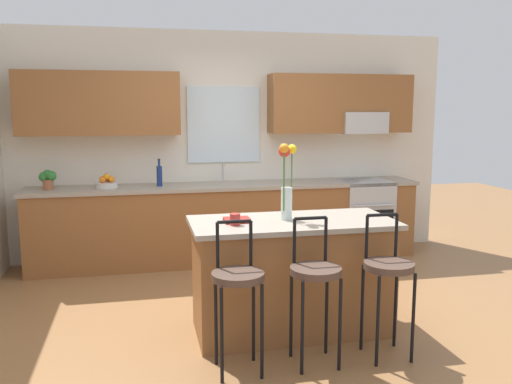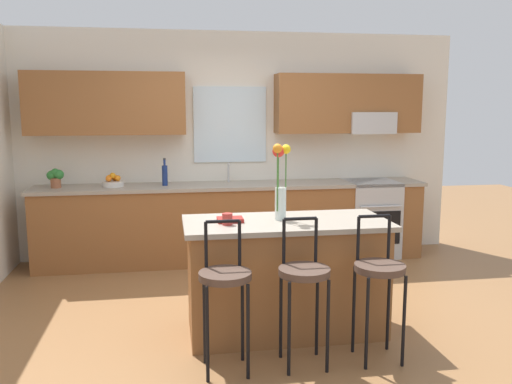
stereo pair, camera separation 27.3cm
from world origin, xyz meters
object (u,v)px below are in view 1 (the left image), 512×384
at_px(bar_stool_middle, 315,277).
at_px(fruit_bowl_oranges, 107,183).
at_px(bar_stool_far, 388,272).
at_px(flower_vase, 286,180).
at_px(oven_range, 363,217).
at_px(bottle_olive_oil, 159,175).
at_px(mug_ceramic, 235,219).
at_px(kitchen_island, 292,275).
at_px(cookbook, 237,220).
at_px(bar_stool_near, 238,283).
at_px(potted_plant_small, 48,178).

height_order(bar_stool_middle, fruit_bowl_oranges, fruit_bowl_oranges).
distance_m(bar_stool_far, flower_vase, 1.05).
bearing_deg(flower_vase, fruit_bowl_oranges, 125.61).
height_order(oven_range, bottle_olive_oil, bottle_olive_oil).
relative_size(bar_stool_far, fruit_bowl_oranges, 4.34).
height_order(bar_stool_middle, mug_ceramic, bar_stool_middle).
distance_m(kitchen_island, bar_stool_middle, 0.61).
bearing_deg(flower_vase, kitchen_island, -40.16).
height_order(kitchen_island, cookbook, cookbook).
bearing_deg(mug_ceramic, bar_stool_middle, -46.54).
distance_m(oven_range, flower_vase, 2.70).
xyz_separation_m(bar_stool_near, flower_vase, (0.51, 0.62, 0.61)).
relative_size(oven_range, bottle_olive_oil, 2.94).
xyz_separation_m(bar_stool_near, potted_plant_small, (-1.60, 2.71, 0.41)).
distance_m(bar_stool_near, cookbook, 0.69).
xyz_separation_m(bar_stool_middle, fruit_bowl_oranges, (-1.54, 2.71, 0.34)).
relative_size(bar_stool_near, potted_plant_small, 4.79).
xyz_separation_m(kitchen_island, potted_plant_small, (-2.15, 2.12, 0.58)).
distance_m(flower_vase, mug_ceramic, 0.53).
height_order(oven_range, cookbook, cookbook).
distance_m(bar_stool_near, flower_vase, 1.01).
bearing_deg(bar_stool_far, bottle_olive_oil, 119.06).
bearing_deg(kitchen_island, bar_stool_near, -133.01).
bearing_deg(flower_vase, mug_ceramic, -164.45).
height_order(oven_range, mug_ceramic, mug_ceramic).
bearing_deg(bar_stool_near, potted_plant_small, 120.63).
distance_m(bar_stool_near, bottle_olive_oil, 2.77).
distance_m(bar_stool_middle, cookbook, 0.82).
relative_size(kitchen_island, bottle_olive_oil, 5.18).
bearing_deg(potted_plant_small, mug_ceramic, -52.75).
relative_size(bar_stool_far, cookbook, 5.21).
xyz_separation_m(bar_stool_middle, potted_plant_small, (-2.15, 2.71, 0.41)).
bearing_deg(cookbook, mug_ceramic, -106.75).
bearing_deg(kitchen_island, mug_ceramic, -169.71).
bearing_deg(bar_stool_far, fruit_bowl_oranges, 127.57).
bearing_deg(bar_stool_near, kitchen_island, 46.99).
distance_m(mug_ceramic, cookbook, 0.12).
height_order(bar_stool_far, potted_plant_small, potted_plant_small).
bearing_deg(oven_range, potted_plant_small, 179.61).
bearing_deg(bar_stool_middle, potted_plant_small, 128.49).
bearing_deg(bar_stool_far, bar_stool_near, 180.00).
bearing_deg(fruit_bowl_oranges, bar_stool_far, -52.43).
bearing_deg(kitchen_island, potted_plant_small, 135.47).
bearing_deg(cookbook, fruit_bowl_oranges, 117.54).
bearing_deg(oven_range, bottle_olive_oil, 179.43).
bearing_deg(bar_stool_middle, cookbook, 125.72).
bearing_deg(fruit_bowl_oranges, flower_vase, -54.39).
height_order(oven_range, bar_stool_near, bar_stool_near).
bearing_deg(oven_range, bar_stool_middle, -119.64).
height_order(kitchen_island, fruit_bowl_oranges, fruit_bowl_oranges).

